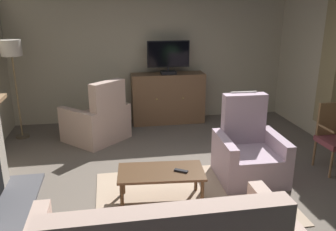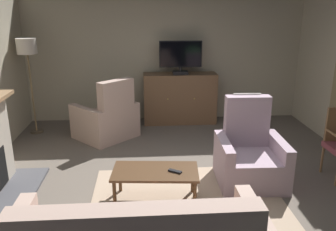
{
  "view_description": "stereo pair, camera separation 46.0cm",
  "coord_description": "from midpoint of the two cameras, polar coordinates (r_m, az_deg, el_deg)",
  "views": [
    {
      "loc": [
        -0.92,
        -4.2,
        2.35
      ],
      "look_at": [
        -0.14,
        0.28,
        0.91
      ],
      "focal_mm": 37.33,
      "sensor_mm": 36.0,
      "label": 1
    },
    {
      "loc": [
        -0.47,
        -4.26,
        2.35
      ],
      "look_at": [
        -0.14,
        0.28,
        0.91
      ],
      "focal_mm": 37.33,
      "sensor_mm": 36.0,
      "label": 2
    }
  ],
  "objects": [
    {
      "name": "floor_lamp",
      "position": [
        6.8,
        -20.19,
        9.48
      ],
      "size": [
        0.36,
        0.36,
        1.79
      ],
      "color": "#4C4233",
      "rests_on": "ground_plane"
    },
    {
      "name": "television",
      "position": [
        6.99,
        3.98,
        9.56
      ],
      "size": [
        0.84,
        0.2,
        0.66
      ],
      "color": "black",
      "rests_on": "tv_cabinet"
    },
    {
      "name": "armchair_by_fireplace",
      "position": [
        6.45,
        -7.92,
        -0.71
      ],
      "size": [
        1.29,
        1.29,
        1.12
      ],
      "color": "#BC9E8E",
      "rests_on": "ground_plane"
    },
    {
      "name": "coffee_table",
      "position": [
        4.33,
        1.0,
        -9.57
      ],
      "size": [
        1.09,
        0.63,
        0.42
      ],
      "color": "#4C331E",
      "rests_on": "ground_plane"
    },
    {
      "name": "armchair_angled_to_table",
      "position": [
        5.02,
        15.78,
        -6.61
      ],
      "size": [
        0.91,
        0.88,
        1.17
      ],
      "color": "#AD93A3",
      "rests_on": "ground_plane"
    },
    {
      "name": "ground_plane",
      "position": [
        4.9,
        4.62,
        -11.46
      ],
      "size": [
        6.27,
        6.56,
        0.04
      ],
      "primitive_type": "cube",
      "color": "#665B51"
    },
    {
      "name": "tv_remote",
      "position": [
        4.28,
        4.28,
        -9.14
      ],
      "size": [
        0.17,
        0.13,
        0.02
      ],
      "primitive_type": "cube",
      "rotation": [
        0.0,
        0.0,
        2.57
      ],
      "color": "black",
      "rests_on": "coffee_table"
    },
    {
      "name": "wall_back",
      "position": [
        7.35,
        1.32,
        9.91
      ],
      "size": [
        6.27,
        0.1,
        2.74
      ],
      "primitive_type": "cube",
      "color": "#B2A88E",
      "rests_on": "ground_plane"
    },
    {
      "name": "rug_central",
      "position": [
        4.59,
        6.03,
        -13.3
      ],
      "size": [
        2.41,
        1.69,
        0.01
      ],
      "primitive_type": "cube",
      "color": "tan",
      "rests_on": "ground_plane"
    },
    {
      "name": "tv_cabinet",
      "position": [
        7.22,
        3.77,
        2.62
      ],
      "size": [
        1.48,
        0.47,
        1.03
      ],
      "color": "#4A3523",
      "rests_on": "ground_plane"
    }
  ]
}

